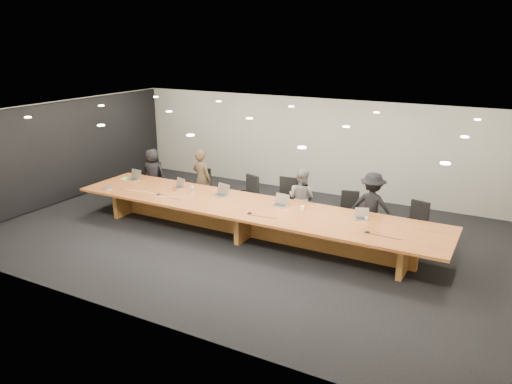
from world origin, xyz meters
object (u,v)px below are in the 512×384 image
person_a (153,173)px  chair_mid_right (286,201)px  laptop_e (362,214)px  laptop_b (177,183)px  laptop_d (280,200)px  person_b (202,179)px  water_bottle (192,190)px  mic_left (158,194)px  person_c (301,198)px  paper_cup_near (303,208)px  person_d (372,206)px  conference_table (250,215)px  laptop_a (133,175)px  chair_far_left (151,180)px  amber_mug (174,189)px  av_box (107,188)px  chair_right (349,213)px  chair_mid_left (246,196)px  mic_center (250,213)px  chair_left (200,188)px  mic_right (367,232)px  chair_far_right (415,224)px  laptop_c (220,190)px  paper_cup_far (366,219)px

person_a → chair_mid_right: bearing=166.1°
laptop_e → laptop_b: bearing=157.9°
person_a → laptop_d: (4.50, -0.95, 0.17)m
person_b → water_bottle: (0.40, -1.01, 0.03)m
person_a → mic_left: bearing=120.2°
person_b → laptop_e: 4.73m
person_c → paper_cup_near: size_ratio=15.21×
person_d → laptop_e: size_ratio=5.32×
conference_table → laptop_b: laptop_b is taller
laptop_a → laptop_d: (4.47, -0.08, 0.00)m
chair_far_left → laptop_e: (6.45, -0.83, 0.34)m
laptop_e → paper_cup_near: 1.36m
laptop_b → amber_mug: bearing=-54.6°
av_box → mic_left: bearing=15.8°
chair_right → person_a: bearing=166.7°
person_c → av_box: person_c is taller
conference_table → laptop_a: laptop_a is taller
person_a → person_c: bearing=165.7°
chair_mid_left → chair_right: 2.73m
laptop_e → av_box: (-6.40, -0.94, -0.10)m
person_d → amber_mug: size_ratio=15.73×
chair_mid_right → mic_center: size_ratio=9.14×
person_b → person_c: size_ratio=1.12×
chair_left → amber_mug: chair_left is taller
mic_right → chair_far_right: bearing=68.3°
mic_center → person_b: bearing=145.9°
chair_mid_right → chair_right: bearing=-2.4°
laptop_c → laptop_d: bearing=14.6°
water_bottle → person_b: bearing=111.7°
chair_mid_left → water_bottle: size_ratio=5.29×
person_c → conference_table: bearing=65.3°
person_d → mic_right: bearing=101.9°
chair_far_right → person_c: 2.70m
chair_mid_right → amber_mug: bearing=-163.7°
conference_table → person_d: person_d is taller
person_a → mic_right: 6.93m
person_a → person_c: (4.69, -0.12, 0.02)m
chair_far_right → mic_center: chair_far_right is taller
laptop_d → av_box: laptop_d is taller
chair_mid_right → laptop_b: size_ratio=3.75×
chair_left → paper_cup_far: (4.87, -0.84, 0.25)m
chair_far_left → mic_center: bearing=-28.5°
laptop_b → person_d: bearing=26.0°
laptop_e → mic_left: (-4.93, -0.71, -0.10)m
mic_left → mic_right: bearing=0.3°
person_a → laptop_b: size_ratio=4.63×
av_box → paper_cup_near: bearing=17.0°
laptop_c → paper_cup_far: bearing=14.8°
laptop_e → paper_cup_near: bearing=160.4°
chair_mid_right → chair_right: size_ratio=1.14×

